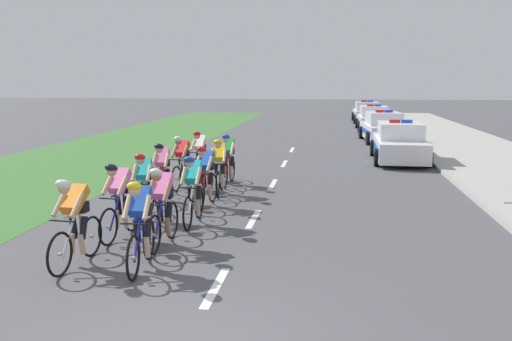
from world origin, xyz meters
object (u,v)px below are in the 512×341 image
cyclist_tenth (219,166)px  police_car_third (373,119)px  cyclist_lead (74,221)px  police_car_furthest (367,113)px  cyclist_seventh (162,171)px  cyclist_sixth (193,189)px  cyclist_fourth (162,205)px  cyclist_third (119,199)px  cyclist_eighth (206,175)px  cyclist_twelfth (228,158)px  cyclist_ninth (182,161)px  cyclist_fifth (144,185)px  police_car_second (383,128)px  police_car_nearest (399,144)px  cyclist_second (140,223)px  cyclist_eleventh (200,154)px

cyclist_tenth → police_car_third: police_car_third is taller
cyclist_lead → cyclist_tenth: same height
cyclist_tenth → police_car_furthest: (5.58, 25.81, -0.11)m
cyclist_seventh → cyclist_sixth: bearing=-56.8°
cyclist_fourth → police_car_third: 24.70m
cyclist_third → cyclist_seventh: size_ratio=1.00×
cyclist_sixth → cyclist_eighth: same height
cyclist_fourth → cyclist_twelfth: (0.08, 6.03, 0.00)m
cyclist_seventh → cyclist_ninth: same height
cyclist_lead → cyclist_fifth: 3.03m
cyclist_ninth → police_car_furthest: 26.08m
cyclist_sixth → cyclist_eighth: (-0.11, 1.65, 0.00)m
cyclist_fourth → cyclist_sixth: 1.56m
police_car_second → police_car_nearest: bearing=-90.0°
cyclist_sixth → cyclist_ninth: size_ratio=1.00×
cyclist_fifth → police_car_third: (6.67, 22.26, -0.11)m
cyclist_seventh → police_car_second: bearing=64.5°
cyclist_fifth → cyclist_eighth: 1.77m
cyclist_second → cyclist_third: (-1.01, 1.62, 0.00)m
cyclist_sixth → cyclist_eighth: bearing=93.9°
cyclist_sixth → police_car_third: size_ratio=0.39×
cyclist_seventh → cyclist_ninth: bearing=88.8°
police_car_second → police_car_third: 6.14m
cyclist_tenth → police_car_nearest: size_ratio=0.39×
cyclist_sixth → cyclist_eleventh: size_ratio=1.00×
police_car_second → cyclist_sixth: bearing=-108.6°
cyclist_sixth → cyclist_ninth: bearing=109.1°
cyclist_ninth → police_car_second: police_car_second is taller
cyclist_twelfth → police_car_second: (5.60, 11.88, -0.11)m
cyclist_ninth → cyclist_eighth: bearing=-60.4°
cyclist_lead → cyclist_eleventh: 8.02m
cyclist_lead → cyclist_fifth: size_ratio=1.00×
cyclist_fourth → cyclist_eleventh: size_ratio=1.00×
cyclist_eleventh → cyclist_ninth: bearing=-95.6°
cyclist_third → cyclist_eleventh: (0.02, 6.40, 0.00)m
cyclist_third → police_car_nearest: (6.66, 11.02, -0.11)m
cyclist_ninth → cyclist_tenth: (1.21, -0.63, 0.00)m
cyclist_third → cyclist_lead: bearing=-94.2°
police_car_furthest → cyclist_eleventh: bearing=-105.7°
cyclist_lead → cyclist_fourth: same height
cyclist_fourth → police_car_nearest: bearing=63.5°
cyclist_lead → police_car_second: 20.31m
cyclist_second → cyclist_eleventh: (-1.00, 8.02, 0.00)m
cyclist_fourth → cyclist_fifth: (-0.99, 1.78, 0.00)m
cyclist_second → cyclist_lead: bearing=179.6°
cyclist_fifth → cyclist_fourth: bearing=-61.0°
cyclist_fourth → cyclist_twelfth: 6.03m
police_car_third → police_car_second: bearing=-90.0°
cyclist_lead → cyclist_tenth: 6.01m
cyclist_third → cyclist_eighth: 3.02m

